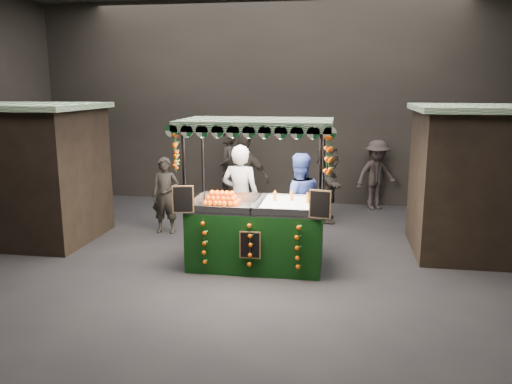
# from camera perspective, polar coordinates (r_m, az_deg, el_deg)

# --- Properties ---
(ground) EXTENTS (12.00, 12.00, 0.00)m
(ground) POSITION_cam_1_polar(r_m,az_deg,el_deg) (8.55, -2.41, -8.36)
(ground) COLOR black
(ground) RESTS_ON ground
(market_hall) EXTENTS (12.10, 10.10, 5.05)m
(market_hall) POSITION_cam_1_polar(r_m,az_deg,el_deg) (8.04, -2.62, 14.91)
(market_hall) COLOR black
(market_hall) RESTS_ON ground
(neighbour_stall_left) EXTENTS (3.00, 2.20, 2.60)m
(neighbour_stall_left) POSITION_cam_1_polar(r_m,az_deg,el_deg) (10.85, -24.70, 2.04)
(neighbour_stall_left) COLOR black
(neighbour_stall_left) RESTS_ON ground
(neighbour_stall_right) EXTENTS (3.00, 2.20, 2.60)m
(neighbour_stall_right) POSITION_cam_1_polar(r_m,az_deg,el_deg) (9.88, 25.36, 1.12)
(neighbour_stall_right) COLOR black
(neighbour_stall_right) RESTS_ON ground
(juice_stall) EXTENTS (2.49, 1.46, 2.41)m
(juice_stall) POSITION_cam_1_polar(r_m,az_deg,el_deg) (8.42, 0.10, -3.33)
(juice_stall) COLOR black
(juice_stall) RESTS_ON ground
(vendor_grey) EXTENTS (0.75, 0.55, 1.91)m
(vendor_grey) POSITION_cam_1_polar(r_m,az_deg,el_deg) (9.29, -1.72, -0.59)
(vendor_grey) COLOR slate
(vendor_grey) RESTS_ON ground
(vendor_blue) EXTENTS (1.01, 0.88, 1.78)m
(vendor_blue) POSITION_cam_1_polar(r_m,az_deg,el_deg) (9.19, 4.69, -1.18)
(vendor_blue) COLOR navy
(vendor_blue) RESTS_ON ground
(shopper_0) EXTENTS (0.58, 0.39, 1.54)m
(shopper_0) POSITION_cam_1_polar(r_m,az_deg,el_deg) (10.48, -9.98, -0.38)
(shopper_0) COLOR black
(shopper_0) RESTS_ON ground
(shopper_1) EXTENTS (1.11, 1.13, 1.84)m
(shopper_1) POSITION_cam_1_polar(r_m,az_deg,el_deg) (11.25, 20.45, 0.67)
(shopper_1) COLOR black
(shopper_1) RESTS_ON ground
(shopper_2) EXTENTS (1.22, 0.77, 1.93)m
(shopper_2) POSITION_cam_1_polar(r_m,az_deg,el_deg) (11.06, -1.24, 1.47)
(shopper_2) COLOR black
(shopper_2) RESTS_ON ground
(shopper_3) EXTENTS (1.24, 1.08, 1.66)m
(shopper_3) POSITION_cam_1_polar(r_m,az_deg,el_deg) (12.64, 13.18, 1.85)
(shopper_3) COLOR #2E2725
(shopper_3) RESTS_ON ground
(shopper_4) EXTENTS (0.87, 0.65, 1.60)m
(shopper_4) POSITION_cam_1_polar(r_m,az_deg,el_deg) (12.67, -19.85, 1.34)
(shopper_4) COLOR black
(shopper_4) RESTS_ON ground
(shopper_5) EXTENTS (0.64, 1.60, 1.68)m
(shopper_5) POSITION_cam_1_polar(r_m,az_deg,el_deg) (11.30, 7.90, 0.94)
(shopper_5) COLOR #292521
(shopper_5) RESTS_ON ground
(shopper_6) EXTENTS (0.64, 0.78, 1.86)m
(shopper_6) POSITION_cam_1_polar(r_m,az_deg,el_deg) (12.56, -3.10, 2.53)
(shopper_6) COLOR #2A2622
(shopper_6) RESTS_ON ground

